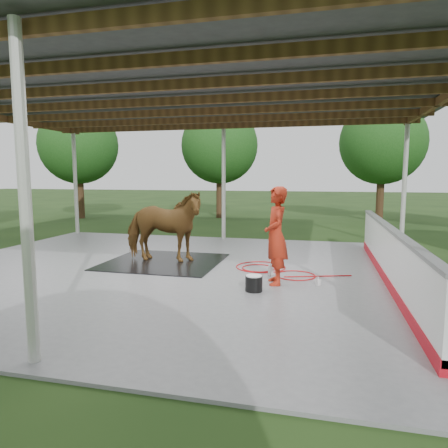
% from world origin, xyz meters
% --- Properties ---
extents(ground, '(100.00, 100.00, 0.00)m').
position_xyz_m(ground, '(0.00, 0.00, 0.00)').
color(ground, '#1E3814').
extents(concrete_slab, '(12.00, 10.00, 0.05)m').
position_xyz_m(concrete_slab, '(0.00, 0.00, 0.03)').
color(concrete_slab, slate).
rests_on(concrete_slab, ground).
extents(pavilion_structure, '(12.60, 10.60, 4.05)m').
position_xyz_m(pavilion_structure, '(0.00, -0.00, 3.97)').
color(pavilion_structure, beige).
rests_on(pavilion_structure, ground).
extents(dasher_board, '(0.16, 8.00, 1.15)m').
position_xyz_m(dasher_board, '(4.60, 0.00, 0.59)').
color(dasher_board, '#B50F1B').
rests_on(dasher_board, concrete_slab).
extents(tree_belt, '(28.00, 28.00, 5.80)m').
position_xyz_m(tree_belt, '(0.30, 0.90, 3.79)').
color(tree_belt, '#382314').
rests_on(tree_belt, ground).
extents(rubber_mat, '(2.81, 2.64, 0.02)m').
position_xyz_m(rubber_mat, '(-0.60, 0.74, 0.06)').
color(rubber_mat, black).
rests_on(rubber_mat, concrete_slab).
extents(horse, '(2.14, 1.04, 1.78)m').
position_xyz_m(horse, '(-0.60, 0.74, 0.96)').
color(horse, brown).
rests_on(horse, rubber_mat).
extents(handler, '(0.64, 0.81, 1.96)m').
position_xyz_m(handler, '(2.38, -0.62, 1.03)').
color(handler, '#A92512').
rests_on(handler, concrete_slab).
extents(wash_bucket, '(0.33, 0.33, 0.30)m').
position_xyz_m(wash_bucket, '(2.04, -1.25, 0.21)').
color(wash_bucket, black).
rests_on(wash_bucket, concrete_slab).
extents(soap_bottle_a, '(0.16, 0.16, 0.33)m').
position_xyz_m(soap_bottle_a, '(2.20, 0.01, 0.21)').
color(soap_bottle_a, silver).
rests_on(soap_bottle_a, concrete_slab).
extents(soap_bottle_b, '(0.12, 0.12, 0.18)m').
position_xyz_m(soap_bottle_b, '(3.22, -0.57, 0.14)').
color(soap_bottle_b, '#338CD8').
rests_on(soap_bottle_b, concrete_slab).
extents(hose_coil, '(2.64, 1.65, 0.02)m').
position_xyz_m(hose_coil, '(2.12, 0.53, 0.06)').
color(hose_coil, '#B70D0F').
rests_on(hose_coil, concrete_slab).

